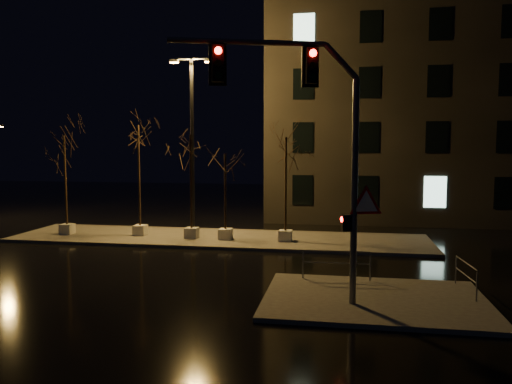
# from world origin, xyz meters

# --- Properties ---
(ground) EXTENTS (90.00, 90.00, 0.00)m
(ground) POSITION_xyz_m (0.00, 0.00, 0.00)
(ground) COLOR black
(ground) RESTS_ON ground
(median) EXTENTS (22.00, 5.00, 0.15)m
(median) POSITION_xyz_m (0.00, 6.00, 0.07)
(median) COLOR #46443F
(median) RESTS_ON ground
(sidewalk_corner) EXTENTS (7.00, 5.00, 0.15)m
(sidewalk_corner) POSITION_xyz_m (7.50, -3.50, 0.07)
(sidewalk_corner) COLOR #46443F
(sidewalk_corner) RESTS_ON ground
(building) EXTENTS (25.00, 12.00, 15.00)m
(building) POSITION_xyz_m (14.00, 18.00, 7.50)
(building) COLOR black
(building) RESTS_ON ground
(tree_0) EXTENTS (1.80, 1.80, 5.54)m
(tree_0) POSITION_xyz_m (-8.40, 5.47, 4.35)
(tree_0) COLOR #B7B3AA
(tree_0) RESTS_ON median
(tree_1) EXTENTS (1.80, 1.80, 6.09)m
(tree_1) POSITION_xyz_m (-4.31, 5.83, 4.77)
(tree_1) COLOR #B7B3AA
(tree_1) RESTS_ON median
(tree_2) EXTENTS (1.80, 1.80, 5.54)m
(tree_2) POSITION_xyz_m (-1.31, 5.46, 4.35)
(tree_2) COLOR #B7B3AA
(tree_2) RESTS_ON median
(tree_3) EXTENTS (1.80, 1.80, 4.54)m
(tree_3) POSITION_xyz_m (0.53, 5.44, 3.60)
(tree_3) COLOR #B7B3AA
(tree_3) RESTS_ON median
(tree_4) EXTENTS (1.80, 1.80, 5.40)m
(tree_4) POSITION_xyz_m (3.64, 5.48, 4.25)
(tree_4) COLOR #B7B3AA
(tree_4) RESTS_ON median
(traffic_signal_mast) EXTENTS (6.16, 2.00, 7.83)m
(traffic_signal_mast) POSITION_xyz_m (5.58, -4.61, 5.29)
(traffic_signal_mast) COLOR #5B5D63
(traffic_signal_mast) RESTS_ON sidewalk_corner
(streetlight_main) EXTENTS (2.37, 0.39, 9.46)m
(streetlight_main) POSITION_xyz_m (-1.54, 6.52, 5.61)
(streetlight_main) COLOR black
(streetlight_main) RESTS_ON median
(guard_rail_a) EXTENTS (2.46, 0.11, 1.06)m
(guard_rail_a) POSITION_xyz_m (6.27, -1.50, 0.84)
(guard_rail_a) COLOR #5B5D63
(guard_rail_a) RESTS_ON sidewalk_corner
(guard_rail_b) EXTENTS (0.23, 2.10, 1.00)m
(guard_rail_b) POSITION_xyz_m (10.50, -2.36, 0.79)
(guard_rail_b) COLOR #5B5D63
(guard_rail_b) RESTS_ON sidewalk_corner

